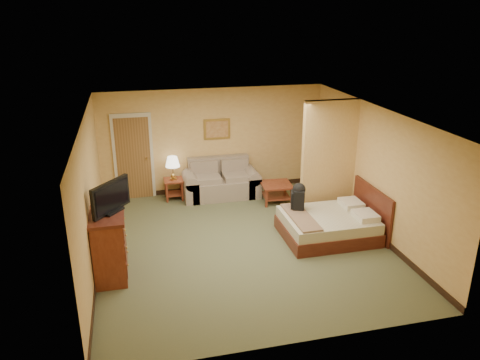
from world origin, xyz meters
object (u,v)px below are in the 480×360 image
object	(u,v)px
coffee_table	(276,189)
dresser	(109,244)
loveseat	(221,184)
bed	(331,224)

from	to	relation	value
coffee_table	dresser	bearing A→B (deg)	-146.87
loveseat	dresser	xyz separation A→B (m)	(-2.57, -3.13, 0.29)
loveseat	bed	distance (m)	3.19
bed	coffee_table	bearing A→B (deg)	104.53
dresser	coffee_table	bearing A→B (deg)	33.13
bed	dresser	bearing A→B (deg)	-173.95
coffee_table	dresser	distance (m)	4.52
coffee_table	loveseat	bearing A→B (deg)	151.28
bed	loveseat	bearing A→B (deg)	122.95
dresser	loveseat	bearing A→B (deg)	50.66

